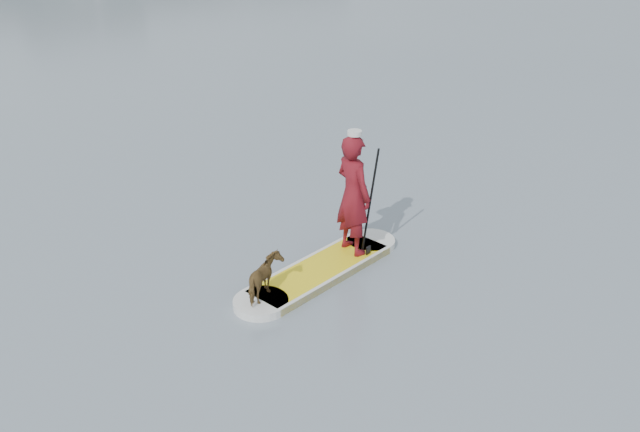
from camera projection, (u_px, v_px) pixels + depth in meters
ground at (109, 244)px, 11.91m from camera, size 140.00×140.00×0.00m
paddleboard at (320, 271)px, 10.99m from camera, size 3.25×1.28×0.12m
paddler at (353, 195)px, 11.04m from camera, size 0.47×0.71×1.95m
white_cap at (355, 133)px, 10.60m from camera, size 0.22×0.22×0.07m
dog at (265, 279)px, 10.06m from camera, size 0.79×0.70×0.62m
paddle at (369, 216)px, 11.04m from camera, size 0.10×0.30×2.00m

